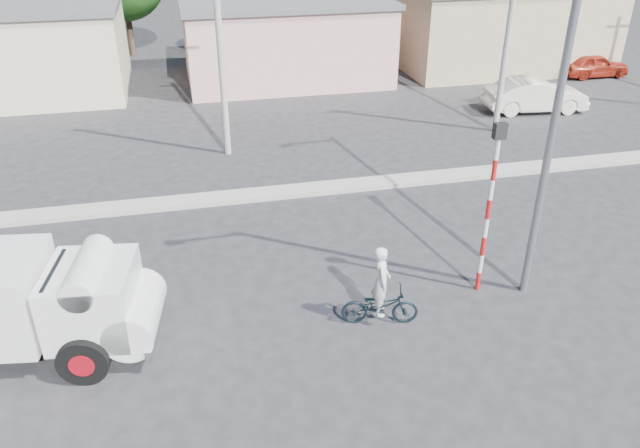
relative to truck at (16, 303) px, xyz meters
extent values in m
plane|color=#28282A|center=(7.32, -1.44, -1.31)|extent=(120.00, 120.00, 0.00)
cube|color=#99968E|center=(7.32, 6.56, -1.23)|extent=(40.00, 0.80, 0.16)
cylinder|color=black|center=(1.31, -1.21, -0.78)|extent=(1.08, 0.46, 1.05)
cylinder|color=#B80D1A|center=(1.31, -1.21, -0.78)|extent=(0.56, 0.41, 0.51)
cylinder|color=black|center=(1.60, 0.77, -0.78)|extent=(1.08, 0.46, 1.05)
cylinder|color=#B80D1A|center=(1.60, 0.77, -0.78)|extent=(0.56, 0.41, 0.51)
cube|color=black|center=(-0.24, 0.04, -0.71)|extent=(4.51, 1.87, 0.17)
cube|color=white|center=(1.55, -0.23, 0.03)|extent=(1.98, 2.18, 1.48)
cylinder|color=white|center=(2.35, -0.35, -0.40)|extent=(1.32, 2.08, 1.05)
cylinder|color=white|center=(1.55, -0.23, 0.69)|extent=(0.95, 2.03, 0.67)
cube|color=silver|center=(2.73, -0.41, -0.78)|extent=(0.43, 2.04, 0.27)
cube|color=black|center=(0.89, -0.13, 0.45)|extent=(0.31, 1.61, 0.67)
imported|color=black|center=(7.70, -0.68, -0.84)|extent=(1.85, 0.98, 0.92)
imported|color=silver|center=(7.70, -0.68, -0.45)|extent=(0.53, 0.70, 1.71)
imported|color=white|center=(19.18, 12.51, -0.57)|extent=(4.60, 2.04, 1.47)
imported|color=#9C2514|center=(25.25, 17.07, -0.69)|extent=(3.62, 1.49, 1.23)
cylinder|color=red|center=(10.52, 0.06, -1.06)|extent=(0.11, 0.11, 0.50)
cylinder|color=white|center=(10.52, 0.06, -0.56)|extent=(0.11, 0.11, 0.50)
cylinder|color=red|center=(10.52, 0.06, -0.06)|extent=(0.11, 0.11, 0.50)
cylinder|color=white|center=(10.52, 0.06, 0.44)|extent=(0.11, 0.11, 0.50)
cylinder|color=red|center=(10.52, 0.06, 0.94)|extent=(0.11, 0.11, 0.50)
cylinder|color=white|center=(10.52, 0.06, 1.44)|extent=(0.11, 0.11, 0.50)
cylinder|color=red|center=(10.52, 0.06, 1.94)|extent=(0.11, 0.11, 0.50)
cylinder|color=white|center=(10.52, 0.06, 2.44)|extent=(0.11, 0.11, 0.50)
cube|color=black|center=(10.52, 0.06, 2.87)|extent=(0.28, 0.18, 0.36)
cylinder|color=slate|center=(11.62, -0.24, 3.19)|extent=(0.18, 0.18, 9.00)
cube|color=#DFA099|center=(9.32, 20.56, 0.59)|extent=(10.00, 7.00, 3.80)
cube|color=#59595B|center=(9.32, 20.56, 2.61)|extent=(10.30, 7.30, 0.24)
cube|color=tan|center=(21.32, 20.56, 0.79)|extent=(11.00, 7.00, 4.20)
cylinder|color=#38281E|center=(1.32, 27.56, 0.43)|extent=(0.36, 0.36, 3.47)
cylinder|color=#38281E|center=(11.32, 26.56, 0.79)|extent=(0.36, 0.36, 4.20)
cylinder|color=#38281E|center=(18.32, 28.56, 0.51)|extent=(0.36, 0.36, 3.64)
cylinder|color=#38281E|center=(27.32, 26.56, 0.88)|extent=(0.36, 0.36, 4.37)
cylinder|color=#99968E|center=(5.32, 10.56, 2.69)|extent=(0.24, 0.24, 8.00)
cylinder|color=#99968E|center=(16.32, 10.56, 2.69)|extent=(0.24, 0.24, 8.00)
camera|label=1|loc=(3.76, -11.69, 7.58)|focal=35.00mm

